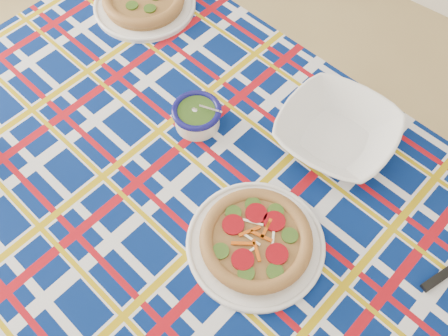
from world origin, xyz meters
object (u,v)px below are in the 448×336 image
Objects in this scene: dining_table at (208,210)px; serving_bowl at (337,132)px; pesto_bowl at (197,115)px; main_focaccia_plate at (256,240)px.

serving_bowl is (0.16, 0.32, 0.12)m from dining_table.
serving_bowl is (0.31, 0.17, -0.00)m from pesto_bowl.
dining_table is 13.95× the size of pesto_bowl.
main_focaccia_plate reaches higher than dining_table.
serving_bowl is (-0.01, 0.36, 0.00)m from main_focaccia_plate.
pesto_bowl is at bearing 141.52° from dining_table.
pesto_bowl is (-0.15, 0.15, 0.12)m from dining_table.
serving_bowl reaches higher than dining_table.
pesto_bowl reaches higher than main_focaccia_plate.
pesto_bowl is at bearing 150.00° from main_focaccia_plate.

